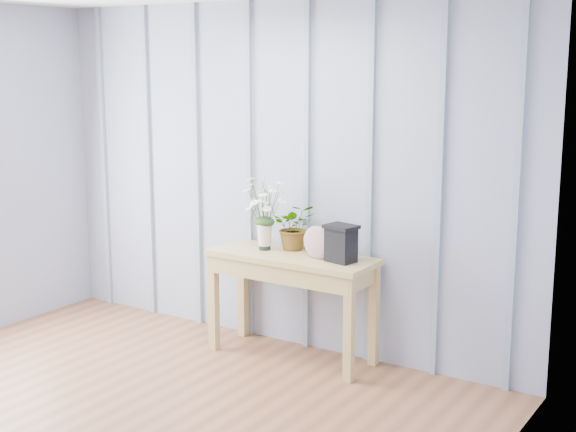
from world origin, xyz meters
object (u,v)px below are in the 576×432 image
Objects in this scene: sideboard at (292,270)px; carved_box at (341,243)px; daisy_vase at (264,204)px; felt_disc_vessel at (317,242)px.

sideboard is 4.75× the size of carved_box.
daisy_vase is at bearing 176.16° from sideboard.
sideboard is 0.31m from felt_disc_vessel.
carved_box is (0.63, -0.02, -0.20)m from daisy_vase.
daisy_vase is 2.31× the size of felt_disc_vessel.
carved_box reaches higher than sideboard.
daisy_vase is at bearing 178.40° from carved_box.
sideboard is 2.28× the size of daisy_vase.
daisy_vase reaches higher than felt_disc_vessel.
carved_box reaches higher than felt_disc_vessel.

